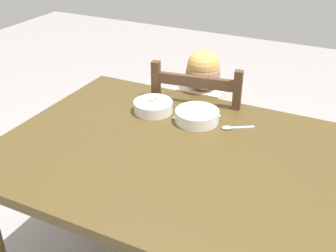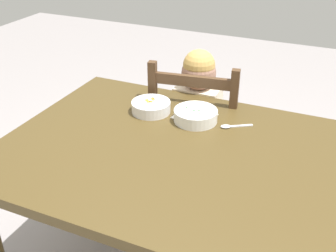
{
  "view_description": "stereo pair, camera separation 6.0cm",
  "coord_description": "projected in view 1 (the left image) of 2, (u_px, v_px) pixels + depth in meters",
  "views": [
    {
      "loc": [
        0.57,
        -1.19,
        1.62
      ],
      "look_at": [
        -0.05,
        0.07,
        0.83
      ],
      "focal_mm": 44.21,
      "sensor_mm": 36.0,
      "label": 1
    },
    {
      "loc": [
        0.52,
        -1.22,
        1.62
      ],
      "look_at": [
        -0.05,
        0.07,
        0.83
      ],
      "focal_mm": 44.21,
      "sensor_mm": 36.0,
      "label": 2
    }
  ],
  "objects": [
    {
      "name": "child_figure",
      "position": [
        199.0,
        115.0,
        2.09
      ],
      "size": [
        0.32,
        0.31,
        0.98
      ],
      "color": "beige",
      "rests_on": "ground"
    },
    {
      "name": "bowl_of_carrots",
      "position": [
        153.0,
        106.0,
        1.82
      ],
      "size": [
        0.17,
        0.17,
        0.05
      ],
      "color": "white",
      "rests_on": "dining_table"
    },
    {
      "name": "spoon",
      "position": [
        232.0,
        128.0,
        1.7
      ],
      "size": [
        0.13,
        0.09,
        0.01
      ],
      "color": "silver",
      "rests_on": "dining_table"
    },
    {
      "name": "paper_napkin",
      "position": [
        196.0,
        117.0,
        1.79
      ],
      "size": [
        0.18,
        0.17,
        0.0
      ],
      "primitive_type": "cube",
      "rotation": [
        0.0,
        0.0,
        -0.17
      ],
      "color": "white",
      "rests_on": "dining_table"
    },
    {
      "name": "bowl_of_peas",
      "position": [
        197.0,
        116.0,
        1.74
      ],
      "size": [
        0.18,
        0.18,
        0.05
      ],
      "color": "white",
      "rests_on": "dining_table"
    },
    {
      "name": "dining_chair",
      "position": [
        200.0,
        145.0,
        2.18
      ],
      "size": [
        0.48,
        0.48,
        0.96
      ],
      "color": "#4E3520",
      "rests_on": "ground"
    },
    {
      "name": "dining_table",
      "position": [
        172.0,
        172.0,
        1.61
      ],
      "size": [
        1.31,
        0.99,
        0.78
      ],
      "color": "#4E3D1E",
      "rests_on": "ground"
    }
  ]
}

